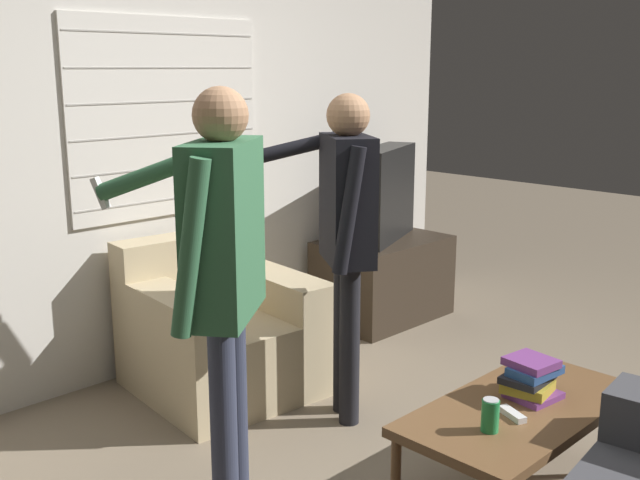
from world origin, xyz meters
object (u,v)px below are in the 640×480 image
armchair_beige (219,331)px  coffee_table (520,414)px  tv (384,194)px  person_left_standing (221,257)px  floor_fan (321,322)px  person_right_standing (345,220)px  book_stack (531,378)px  soda_can (491,415)px  spare_remote (512,414)px

armchair_beige → coffee_table: armchair_beige is taller
tv → person_left_standing: size_ratio=0.47×
armchair_beige → tv: size_ratio=1.28×
floor_fan → armchair_beige: bearing=179.4°
person_right_standing → book_stack: 1.13m
book_stack → floor_fan: 1.83m
coffee_table → soda_can: size_ratio=8.52×
soda_can → floor_fan: bearing=63.5°
person_right_standing → floor_fan: person_right_standing is taller
soda_can → spare_remote: soda_can is taller
coffee_table → spare_remote: 0.13m
tv → spare_remote: bearing=30.3°
book_stack → floor_fan: bearing=73.3°
armchair_beige → floor_fan: bearing=-174.9°
tv → book_stack: 2.29m
armchair_beige → tv: tv is taller
armchair_beige → book_stack: bearing=104.3°
tv → spare_remote: size_ratio=5.74×
person_right_standing → soda_can: (-0.32, -1.05, -0.54)m
person_right_standing → spare_remote: 1.21m
soda_can → floor_fan: 2.01m
coffee_table → soda_can: bearing=-173.4°
soda_can → coffee_table: bearing=6.6°
tv → book_stack: bearing=33.9°
book_stack → coffee_table: bearing=-170.9°
coffee_table → floor_fan: bearing=70.7°
person_right_standing → floor_fan: (0.57, 0.73, -0.84)m
person_right_standing → book_stack: person_right_standing is taller
book_stack → soda_can: 0.37m
spare_remote → floor_fan: size_ratio=0.35×
coffee_table → person_right_standing: (0.04, 1.01, 0.64)m
book_stack → floor_fan: (0.52, 1.73, -0.32)m
spare_remote → person_left_standing: bearing=159.7°
armchair_beige → spare_remote: 1.79m
coffee_table → book_stack: (0.09, 0.02, 0.12)m
coffee_table → soda_can: (-0.27, -0.03, 0.10)m
armchair_beige → tv: bearing=-169.5°
armchair_beige → floor_fan: size_ratio=2.56×
coffee_table → person_left_standing: 1.35m
soda_can → tv: bearing=49.5°
person_left_standing → spare_remote: (0.81, -0.74, -0.63)m
coffee_table → book_stack: bearing=9.1°
armchair_beige → book_stack: armchair_beige is taller
spare_remote → floor_fan: spare_remote is taller
book_stack → floor_fan: book_stack is taller
person_right_standing → tv: bearing=-22.8°
person_right_standing → book_stack: size_ratio=6.69×
spare_remote → soda_can: bearing=-157.5°
person_right_standing → soda_can: size_ratio=12.83×
tv → book_stack: size_ratio=3.22×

